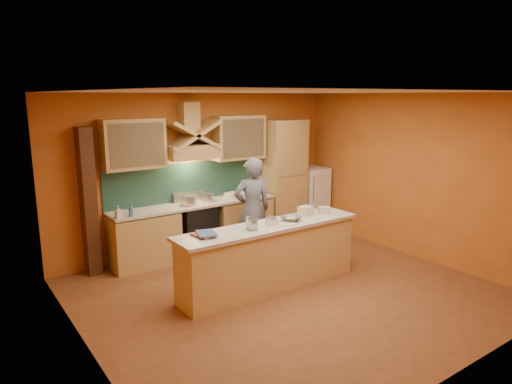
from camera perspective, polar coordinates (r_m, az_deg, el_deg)
floor at (r=6.69m, az=3.99°, el=-12.35°), size 5.50×5.00×0.01m
ceiling at (r=6.10m, az=4.38°, el=12.37°), size 5.50×5.00×0.01m
wall_back at (r=8.29m, az=-6.88°, el=2.50°), size 5.50×0.02×2.80m
wall_front at (r=4.67m, az=24.17°, el=-5.97°), size 5.50×0.02×2.80m
wall_left at (r=5.02m, az=-20.93°, el=-4.49°), size 0.02×5.00×2.80m
wall_right at (r=8.25m, az=19.10°, el=1.86°), size 0.02×5.00×2.80m
base_cabinet_left at (r=7.74m, az=-13.80°, el=-5.85°), size 1.10×0.60×0.86m
base_cabinet_right at (r=8.58m, az=-1.93°, el=-3.75°), size 1.10×0.60×0.86m
counter_top at (r=7.99m, az=-7.64°, el=-1.54°), size 3.00×0.62×0.04m
stove at (r=8.11m, az=-7.56°, el=-4.63°), size 0.60×0.58×0.90m
backsplash at (r=8.17m, az=-8.65°, el=1.23°), size 3.00×0.03×0.70m
range_hood at (r=7.88m, az=-8.00°, el=5.05°), size 0.92×0.50×0.24m
hood_chimney at (r=7.92m, az=-8.46°, el=9.29°), size 0.30×0.30×0.50m
upper_cabinet_left at (r=7.52m, az=-15.11°, el=5.81°), size 1.00×0.35×0.80m
upper_cabinet_right at (r=8.42m, az=-2.19°, el=6.84°), size 1.00×0.35×0.80m
pantry_column at (r=8.99m, az=3.36°, el=1.68°), size 0.80×0.60×2.30m
fridge at (r=9.57m, az=6.84°, el=-0.81°), size 0.58×0.60×1.30m
trim_column_left at (r=7.46m, az=-20.22°, el=-1.19°), size 0.20×0.30×2.30m
island_body at (r=6.69m, az=1.73°, el=-8.28°), size 2.80×0.55×0.88m
island_top at (r=6.54m, az=1.75°, el=-4.33°), size 2.90×0.62×0.05m
person at (r=7.65m, az=-0.48°, el=-2.21°), size 0.73×0.58×1.76m
pot_large at (r=7.86m, az=-8.38°, el=-1.13°), size 0.32×0.32×0.18m
pot_small at (r=8.07m, az=-6.09°, el=-0.81°), size 0.27×0.27×0.15m
soap_bottle_a at (r=7.26m, az=-16.83°, el=-2.39°), size 0.09×0.10×0.19m
soap_bottle_b at (r=7.29m, az=-15.37°, el=-2.18°), size 0.11×0.11×0.21m
bowl_back at (r=8.51m, az=-1.26°, el=-0.23°), size 0.25×0.25×0.07m
dish_rack at (r=8.38m, az=-3.00°, el=-0.36°), size 0.29×0.25×0.09m
book_lower at (r=5.98m, az=-7.37°, el=-5.58°), size 0.30×0.36×0.03m
book_upper at (r=6.02m, az=-7.34°, el=-5.28°), size 0.32×0.38×0.02m
jar_large at (r=6.31m, az=-0.68°, el=-3.87°), size 0.18×0.18×0.17m
jar_small at (r=6.25m, az=-0.38°, el=-4.12°), size 0.17×0.17×0.16m
kitchen_scale at (r=6.48m, az=1.99°, el=-3.72°), size 0.16×0.16×0.11m
mixing_bowl at (r=6.73m, az=4.38°, el=-3.34°), size 0.30×0.30×0.07m
cloth at (r=6.54m, az=3.96°, el=-4.03°), size 0.27×0.23×0.02m
grocery_bag_a at (r=7.07m, az=6.22°, el=-2.34°), size 0.24×0.20×0.14m
grocery_bag_b at (r=7.21m, az=8.50°, el=-2.26°), size 0.21×0.20×0.10m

